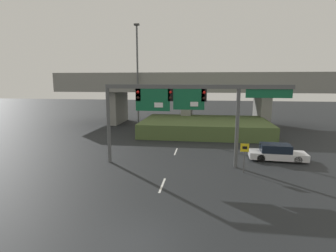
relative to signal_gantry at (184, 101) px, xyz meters
The scene contains 8 objects.
ground_plane 11.48m from the signal_gantry, 95.73° to the right, with size 160.00×160.00×0.00m, color black.
lane_markings 6.52m from the signal_gantry, 104.56° to the left, with size 0.14×35.11×0.01m.
signal_gantry is the anchor object (origin of this frame).
speed_limit_sign 5.87m from the signal_gantry, 14.05° to the right, with size 0.60×0.11×2.24m.
highway_light_pole_near 17.64m from the signal_gantry, 115.82° to the left, with size 0.70×0.36×14.10m.
overpass_bridge 20.01m from the signal_gantry, 92.94° to the left, with size 38.80×7.77×7.74m.
grass_embankment 14.09m from the signal_gantry, 82.89° to the left, with size 15.63×9.98×1.70m.
parked_sedan_near_right 9.20m from the signal_gantry, 17.62° to the left, with size 4.68×2.01×1.37m.
Camera 1 is at (2.53, -9.70, 6.63)m, focal length 28.00 mm.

